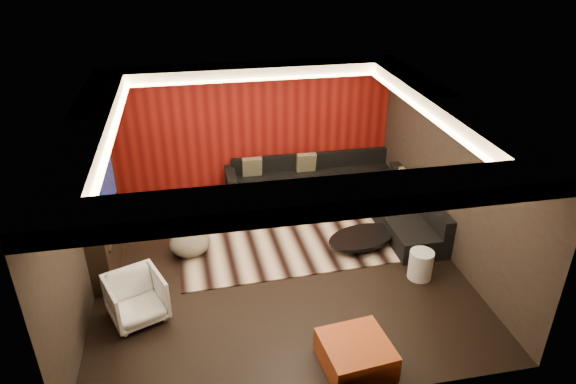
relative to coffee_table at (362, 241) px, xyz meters
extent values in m
cube|color=black|center=(-1.58, -0.18, -0.14)|extent=(6.00, 6.00, 0.02)
cube|color=silver|center=(-1.58, -0.18, 2.68)|extent=(6.00, 6.00, 0.02)
cube|color=black|center=(-1.58, 2.83, 1.27)|extent=(6.00, 0.02, 2.80)
cube|color=black|center=(-4.59, -0.18, 1.27)|extent=(0.02, 6.00, 2.80)
cube|color=black|center=(1.43, -0.18, 1.27)|extent=(0.02, 6.00, 2.80)
cube|color=#6B0C0A|center=(-1.58, 2.79, 1.27)|extent=(5.98, 0.05, 2.78)
cube|color=silver|center=(-1.58, 2.52, 2.56)|extent=(6.00, 0.60, 0.22)
cube|color=silver|center=(-1.58, -2.88, 2.56)|extent=(6.00, 0.60, 0.22)
cube|color=silver|center=(-4.28, -0.18, 2.56)|extent=(0.60, 4.80, 0.22)
cube|color=silver|center=(1.12, -0.18, 2.56)|extent=(0.60, 4.80, 0.22)
cube|color=#FFD899|center=(-1.58, 2.18, 2.47)|extent=(4.80, 0.08, 0.04)
cube|color=#FFD899|center=(-1.58, -2.54, 2.47)|extent=(4.80, 0.08, 0.04)
cube|color=#FFD899|center=(-3.94, -0.18, 2.47)|extent=(0.08, 4.80, 0.04)
cube|color=#FFD899|center=(0.78, -0.18, 2.47)|extent=(0.08, 4.80, 0.04)
cube|color=black|center=(-4.43, 0.42, 0.97)|extent=(0.30, 2.00, 2.20)
cube|color=black|center=(-4.27, 0.42, 1.32)|extent=(0.04, 1.30, 0.80)
cube|color=black|center=(-4.27, 0.42, 0.57)|extent=(0.04, 1.60, 0.04)
cube|color=beige|center=(-1.31, 0.85, -0.12)|extent=(4.11, 3.15, 0.02)
cylinder|color=black|center=(0.00, 0.00, 0.00)|extent=(1.63, 1.63, 0.22)
cylinder|color=black|center=(-2.56, 1.31, 0.08)|extent=(0.35, 0.35, 0.38)
ellipsoid|color=#C2B296|center=(-3.06, 0.40, 0.09)|extent=(0.92, 0.92, 0.39)
cylinder|color=silver|center=(0.67, -1.03, 0.12)|extent=(0.43, 0.43, 0.50)
cube|color=#A92815|center=(-0.97, -2.68, 0.06)|extent=(0.96, 0.96, 0.39)
imported|color=white|center=(-3.86, -1.16, 0.23)|extent=(1.01, 1.02, 0.72)
cube|color=black|center=(-0.33, 2.37, 0.07)|extent=(3.50, 0.90, 0.40)
cube|color=black|center=(-0.33, 2.72, 0.44)|extent=(3.50, 0.20, 0.35)
cube|color=black|center=(0.97, 0.62, 0.07)|extent=(0.90, 2.60, 0.40)
cube|color=black|center=(1.32, 0.62, 0.44)|extent=(0.20, 2.60, 0.35)
cube|color=black|center=(-2.13, 2.37, 0.17)|extent=(0.20, 0.90, 0.60)
cube|color=#B8B387|center=(-0.46, 2.53, 0.49)|extent=(0.42, 0.20, 0.44)
cube|color=#B8B387|center=(-1.65, 2.52, 0.49)|extent=(0.42, 0.20, 0.44)
cube|color=#B8B387|center=(1.25, 1.25, 0.49)|extent=(0.12, 0.50, 0.50)
camera|label=1|loc=(-2.81, -7.42, 5.09)|focal=32.00mm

